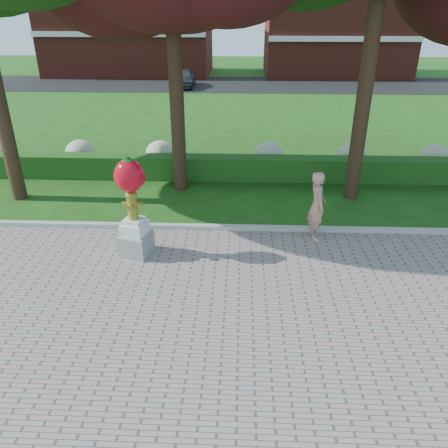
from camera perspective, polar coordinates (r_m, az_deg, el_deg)
ground at (r=9.27m, az=1.94°, el=-9.41°), size 100.00×100.00×0.00m
curb at (r=11.80m, az=2.11°, el=-0.55°), size 40.00×0.18×0.15m
lawn_hedge at (r=15.36m, az=2.25°, el=7.33°), size 24.00×0.70×0.80m
hydrangea_row at (r=16.27m, az=4.31°, el=8.94°), size 20.10×1.10×0.99m
street at (r=35.92m, az=2.44°, el=17.77°), size 50.00×8.00×0.02m
building_left at (r=42.74m, az=-12.19°, el=23.35°), size 14.00×8.00×7.00m
building_right at (r=42.33m, az=14.38°, el=22.71°), size 12.00×8.00×6.40m
hydrant_sculpture at (r=10.30m, az=-11.90°, el=2.48°), size 0.81×0.81×2.46m
woman at (r=11.23m, az=12.04°, el=2.31°), size 0.51×0.70×1.81m
parked_car at (r=34.58m, az=-5.30°, el=18.46°), size 1.60×3.88×1.31m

